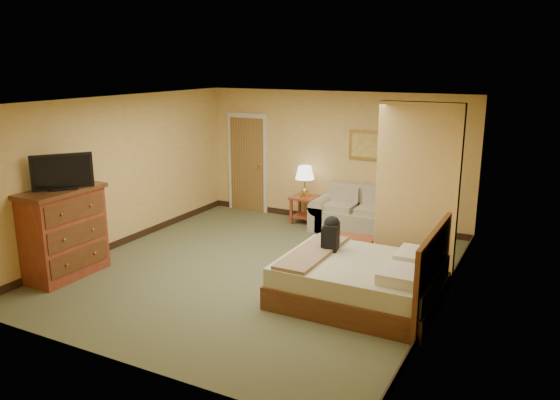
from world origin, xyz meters
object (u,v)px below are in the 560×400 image
Objects in this scene: coffee_table at (352,246)px; dresser at (64,232)px; loveseat at (358,218)px; bed at (364,280)px.

coffee_table is 0.50× the size of dresser.
coffee_table is at bearing -73.73° from loveseat.
coffee_table is at bearing 34.04° from dresser.
bed reaches higher than coffee_table.
bed is at bearing -63.58° from coffee_table.
dresser is (-3.64, -2.46, 0.39)m from coffee_table.
dresser is at bearing -164.92° from bed.
loveseat is at bearing 106.27° from coffee_table.
coffee_table is (0.47, -1.63, 0.01)m from loveseat.
loveseat is 5.19m from dresser.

